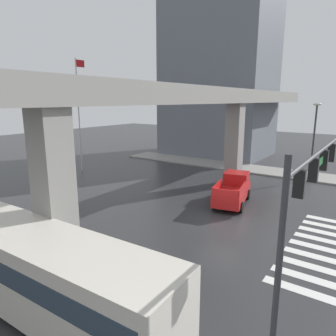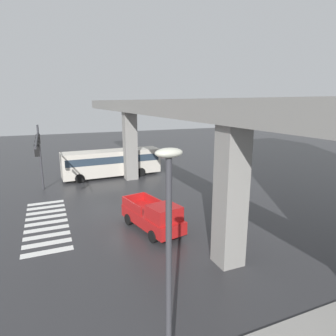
{
  "view_description": "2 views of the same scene",
  "coord_description": "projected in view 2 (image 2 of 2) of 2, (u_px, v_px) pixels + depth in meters",
  "views": [
    {
      "loc": [
        -16.41,
        -7.47,
        7.49
      ],
      "look_at": [
        0.33,
        4.21,
        2.94
      ],
      "focal_mm": 32.61,
      "sensor_mm": 36.0,
      "label": 1
    },
    {
      "loc": [
        20.77,
        -5.06,
        8.3
      ],
      "look_at": [
        0.05,
        3.69,
        3.13
      ],
      "focal_mm": 31.05,
      "sensor_mm": 36.0,
      "label": 2
    }
  ],
  "objects": [
    {
      "name": "city_bus",
      "position": [
        112.0,
        162.0,
        32.51
      ],
      "size": [
        3.09,
        10.89,
        2.99
      ],
      "color": "beige",
      "rests_on": "ground"
    },
    {
      "name": "crosswalk_stripes",
      "position": [
        47.0,
        223.0,
        20.33
      ],
      "size": [
        9.35,
        2.8,
        0.01
      ],
      "color": "silver",
      "rests_on": "ground"
    },
    {
      "name": "pickup_truck",
      "position": [
        154.0,
        217.0,
        18.84
      ],
      "size": [
        5.38,
        2.92,
        2.08
      ],
      "color": "red",
      "rests_on": "ground"
    },
    {
      "name": "traffic_signal_mast",
      "position": [
        38.0,
        147.0,
        23.74
      ],
      "size": [
        10.89,
        0.32,
        6.2
      ],
      "color": "#38383D",
      "rests_on": "ground"
    },
    {
      "name": "elevated_overpass",
      "position": [
        162.0,
        117.0,
        22.04
      ],
      "size": [
        56.65,
        1.83,
        8.44
      ],
      "color": "gray",
      "rests_on": "ground"
    },
    {
      "name": "ground_plane",
      "position": [
        124.0,
        211.0,
        22.43
      ],
      "size": [
        120.0,
        120.0,
        0.0
      ],
      "primitive_type": "plane",
      "color": "#2D2D30"
    },
    {
      "name": "street_lamp_near_corner",
      "position": [
        169.0,
        252.0,
        7.4
      ],
      "size": [
        0.44,
        0.7,
        7.24
      ],
      "color": "#38383D",
      "rests_on": "ground"
    }
  ]
}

